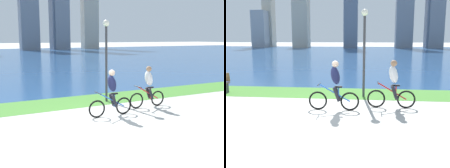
{
  "view_description": "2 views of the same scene",
  "coord_description": "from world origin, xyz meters",
  "views": [
    {
      "loc": [
        -3.85,
        -8.67,
        2.79
      ],
      "look_at": [
        0.96,
        0.44,
        1.15
      ],
      "focal_mm": 46.57,
      "sensor_mm": 36.0,
      "label": 1
    },
    {
      "loc": [
        1.95,
        -8.2,
        2.39
      ],
      "look_at": [
        0.98,
        0.42,
        0.89
      ],
      "focal_mm": 42.24,
      "sensor_mm": 36.0,
      "label": 2
    }
  ],
  "objects": [
    {
      "name": "ground_plane",
      "position": [
        0.0,
        0.0,
        0.0
      ],
      "size": [
        300.0,
        300.0,
        0.0
      ],
      "primitive_type": "plane",
      "color": "#B2AFA8"
    },
    {
      "name": "grass_strip_bayside",
      "position": [
        0.0,
        3.15,
        0.0
      ],
      "size": [
        120.0,
        2.35,
        0.01
      ],
      "primitive_type": "cube",
      "color": "#478433",
      "rests_on": "ground"
    },
    {
      "name": "lamppost_tall",
      "position": [
        1.81,
        2.59,
        2.35
      ],
      "size": [
        0.28,
        0.28,
        3.54
      ],
      "color": "#38383D",
      "rests_on": "ground"
    },
    {
      "name": "cyclist_trailing",
      "position": [
        2.83,
        0.86,
        0.83
      ],
      "size": [
        1.66,
        0.52,
        1.67
      ],
      "color": "black",
      "rests_on": "ground"
    },
    {
      "name": "cyclist_lead",
      "position": [
        0.89,
        0.35,
        0.83
      ],
      "size": [
        1.71,
        0.52,
        1.67
      ],
      "color": "black",
      "rests_on": "ground"
    }
  ]
}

